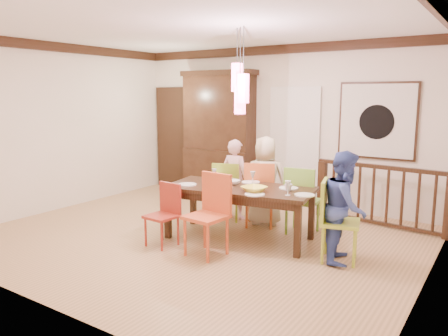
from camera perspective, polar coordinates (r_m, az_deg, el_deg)
The scene contains 37 objects.
floor at distance 6.39m, azimuth -3.37°, elevation -8.89°, with size 6.00×6.00×0.00m, color #9E7B4C.
ceiling at distance 6.12m, azimuth -3.65°, elevation 17.81°, with size 6.00×6.00×0.00m, color white.
wall_back at distance 8.21m, azimuth 7.07°, elevation 5.53°, with size 6.00×6.00×0.00m, color beige.
wall_left at distance 8.24m, azimuth -20.50°, elevation 5.01°, with size 5.00×5.00×0.00m, color beige.
wall_right at distance 4.92m, azimuth 25.72°, elevation 1.94°, with size 5.00×5.00×0.00m, color beige.
crown_molding at distance 6.11m, azimuth -3.64°, elevation 17.07°, with size 6.00×5.00×0.16m, color black, non-canonical shape.
panel_door at distance 9.52m, azimuth -6.19°, elevation 3.68°, with size 1.04×0.07×2.24m, color black.
white_doorway at distance 8.07m, azimuth 9.13°, elevation 2.56°, with size 0.97×0.05×2.22m, color silver.
painting at distance 7.54m, azimuth 19.36°, elevation 5.84°, with size 1.25×0.06×1.25m.
pendant_cluster at distance 5.96m, azimuth 2.12°, elevation 10.39°, with size 0.27×0.21×1.14m.
dining_table at distance 6.11m, azimuth 2.03°, elevation -3.26°, with size 2.16×1.25×0.75m.
chair_far_left at distance 7.08m, azimuth 0.50°, elevation -2.45°, with size 0.56×0.56×0.95m.
chair_far_mid at distance 6.76m, azimuth 4.75°, elevation -2.76°, with size 0.60×0.60×1.01m.
chair_far_right at distance 6.48m, azimuth 10.27°, elevation -3.51°, with size 0.49×0.49×1.00m.
chair_near_left at distance 5.93m, azimuth -8.18°, elevation -5.59°, with size 0.41×0.41×0.84m.
chair_near_mid at distance 5.50m, azimuth -2.37°, elevation -5.49°, with size 0.51×0.51×1.04m.
chair_end_right at distance 5.51m, azimuth 14.99°, elevation -6.02°, with size 0.55×0.55×1.00m.
china_hutch at distance 8.66m, azimuth -0.69°, elevation 4.42°, with size 1.57×0.46×2.48m.
balustrade at distance 7.14m, azimuth 19.72°, elevation -3.29°, with size 2.10×0.32×0.96m.
person_far_left at distance 7.15m, azimuth 1.46°, elevation -1.45°, with size 0.48×0.31×1.31m, color #FDC0CC.
person_far_mid at distance 6.82m, azimuth 5.40°, elevation -1.67°, with size 0.68×0.44×1.39m, color beige.
person_end_right at distance 5.50m, azimuth 15.51°, elevation -4.90°, with size 0.66×0.52×1.36m, color #3B53A7.
serving_bowl at distance 5.77m, azimuth 3.96°, elevation -2.78°, with size 0.32×0.32×0.08m, color yellow.
small_bowl at distance 6.25m, azimuth 1.22°, elevation -1.87°, with size 0.20×0.20×0.06m, color white.
cup_left at distance 6.17m, azimuth -1.95°, elevation -1.87°, with size 0.12×0.12×0.10m, color silver.
cup_right at distance 5.88m, azimuth 8.41°, elevation -2.54°, with size 0.10×0.10×0.10m, color silver.
plate_far_left at distance 6.69m, azimuth -1.17°, elevation -1.31°, with size 0.26×0.26×0.01m, color white.
plate_far_mid at distance 6.38m, azimuth 3.51°, elevation -1.87°, with size 0.26×0.26×0.01m, color white.
plate_far_right at distance 6.04m, azimuth 8.43°, elevation -2.61°, with size 0.26×0.26×0.01m, color white.
plate_near_left at distance 6.23m, azimuth -4.82°, elevation -2.16°, with size 0.26×0.26×0.01m, color white.
plate_near_mid at distance 5.62m, azimuth 4.04°, elevation -3.45°, with size 0.26×0.26×0.01m, color white.
plate_end_right at distance 5.66m, azimuth 10.48°, elevation -3.49°, with size 0.26×0.26×0.01m, color white.
wine_glass_a at distance 6.45m, azimuth -1.28°, elevation -0.93°, with size 0.08×0.08×0.19m, color #590C19, non-canonical shape.
wine_glass_b at distance 6.24m, azimuth 3.78°, elevation -1.30°, with size 0.08×0.08×0.19m, color silver, non-canonical shape.
wine_glass_c at distance 5.94m, azimuth 0.06°, elevation -1.84°, with size 0.08×0.08×0.19m, color #590C19, non-canonical shape.
wine_glass_d at distance 5.62m, azimuth 8.34°, elevation -2.62°, with size 0.08×0.08×0.19m, color silver, non-canonical shape.
napkin at distance 5.81m, azimuth -0.82°, elevation -3.00°, with size 0.18×0.14×0.01m, color #D83359.
Camera 1 is at (3.64, -4.84, 2.03)m, focal length 35.00 mm.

